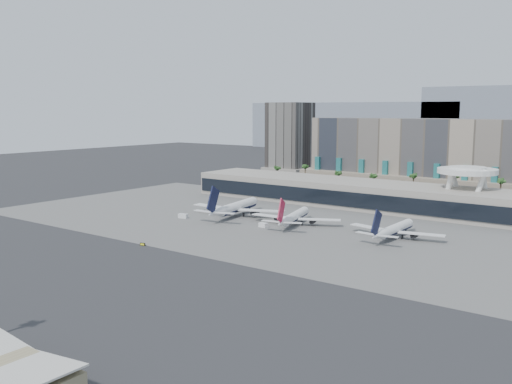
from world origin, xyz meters
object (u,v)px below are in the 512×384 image
Objects in this scene: service_vehicle_a at (183,216)px; service_vehicle_b at (263,225)px; airliner_left at (236,207)px; airliner_right at (394,229)px; taxiway_sign at (143,244)px; airliner_centre at (294,217)px.

service_vehicle_a is 39.95m from service_vehicle_b.
airliner_right is at bearing -9.54° from airliner_left.
service_vehicle_b reaches higher than taxiway_sign.
airliner_left is 27.46m from service_vehicle_b.
service_vehicle_a is at bearing 105.93° from taxiway_sign.
service_vehicle_a is at bearing -141.29° from airliner_left.
airliner_centre is 49.85m from service_vehicle_a.
service_vehicle_b is 52.75m from taxiway_sign.
airliner_centre reaches higher than service_vehicle_b.
airliner_centre is 18.02× the size of taxiway_sign.
service_vehicle_a is at bearing -168.60° from airliner_right.
service_vehicle_b is (24.31, -12.38, -3.13)m from airliner_left.
airliner_left is at bearing 85.82° from taxiway_sign.
airliner_centre is 14.03m from service_vehicle_b.
airliner_right reaches higher than service_vehicle_b.
airliner_left reaches higher than service_vehicle_a.
taxiway_sign is at bearing -92.46° from airliner_left.
airliner_left is 74.46m from airliner_right.
airliner_right reaches higher than service_vehicle_a.
airliner_right is at bearing 21.65° from service_vehicle_b.
airliner_right is (42.96, 1.63, -0.13)m from airliner_centre.
service_vehicle_a is 1.12× the size of service_vehicle_b.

